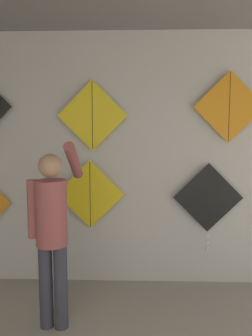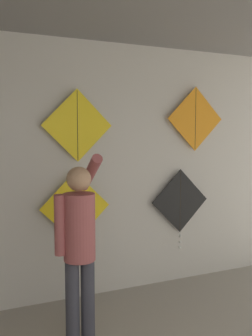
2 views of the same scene
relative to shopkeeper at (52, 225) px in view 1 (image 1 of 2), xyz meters
name	(u,v)px [view 1 (image 1 of 2)]	position (x,y,z in m)	size (l,w,h in m)	color
back_panel	(94,160)	(0.24, 0.94, 0.47)	(5.75, 0.06, 2.80)	beige
shopkeeper	(52,225)	(0.00, 0.00, 0.00)	(0.42, 0.56, 1.64)	#383842
kite_1	(90,194)	(0.21, 0.85, 0.10)	(0.77, 0.01, 0.77)	yellow
kite_2	(208,200)	(1.51, 0.85, 0.05)	(0.77, 0.04, 0.98)	black
kite_4	(92,116)	(0.24, 0.85, 0.97)	(0.77, 0.01, 0.77)	yellow
kite_5	(229,107)	(1.71, 0.85, 1.06)	(0.77, 0.01, 0.77)	orange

